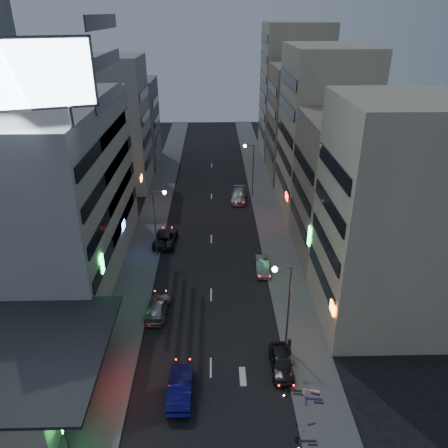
{
  "coord_description": "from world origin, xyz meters",
  "views": [
    {
      "loc": [
        0.43,
        -22.37,
        25.7
      ],
      "look_at": [
        1.38,
        17.17,
        6.37
      ],
      "focal_mm": 35.0,
      "sensor_mm": 36.0,
      "label": 1
    }
  ],
  "objects_px": {
    "scooter_black_b": "(303,385)",
    "scooter_silver_b": "(321,385)",
    "scooter_black_a": "(317,434)",
    "parked_car_right_mid": "(262,266)",
    "parked_car_left": "(165,238)",
    "parked_car_right_far": "(239,196)",
    "road_car_silver": "(158,307)",
    "road_car_blue": "(181,387)",
    "scooter_blue": "(324,393)",
    "person": "(288,349)",
    "scooter_silver_a": "(313,414)",
    "parked_car_right_near": "(281,362)"
  },
  "relations": [
    {
      "from": "scooter_black_b",
      "to": "scooter_silver_b",
      "type": "height_order",
      "value": "scooter_black_b"
    },
    {
      "from": "scooter_black_a",
      "to": "scooter_silver_b",
      "type": "height_order",
      "value": "scooter_silver_b"
    },
    {
      "from": "parked_car_right_mid",
      "to": "parked_car_left",
      "type": "bearing_deg",
      "value": 151.99
    },
    {
      "from": "parked_car_right_far",
      "to": "parked_car_right_mid",
      "type": "bearing_deg",
      "value": -80.9
    },
    {
      "from": "scooter_black_b",
      "to": "road_car_silver",
      "type": "bearing_deg",
      "value": 61.39
    },
    {
      "from": "scooter_black_a",
      "to": "parked_car_right_far",
      "type": "bearing_deg",
      "value": 6.3
    },
    {
      "from": "parked_car_right_mid",
      "to": "scooter_silver_b",
      "type": "xyz_separation_m",
      "value": [
        2.58,
        -17.01,
        0.01
      ]
    },
    {
      "from": "parked_car_right_far",
      "to": "road_car_blue",
      "type": "distance_m",
      "value": 37.5
    },
    {
      "from": "scooter_blue",
      "to": "road_car_silver",
      "type": "bearing_deg",
      "value": 59.29
    },
    {
      "from": "person",
      "to": "scooter_silver_a",
      "type": "bearing_deg",
      "value": 62.63
    },
    {
      "from": "scooter_blue",
      "to": "parked_car_right_near",
      "type": "bearing_deg",
      "value": 47.81
    },
    {
      "from": "parked_car_right_near",
      "to": "parked_car_right_mid",
      "type": "distance_m",
      "value": 14.59
    },
    {
      "from": "parked_car_right_near",
      "to": "scooter_black_a",
      "type": "xyz_separation_m",
      "value": [
        1.43,
        -6.54,
        -0.06
      ]
    },
    {
      "from": "parked_car_right_mid",
      "to": "scooter_black_b",
      "type": "xyz_separation_m",
      "value": [
        1.26,
        -16.93,
        0.03
      ]
    },
    {
      "from": "scooter_silver_a",
      "to": "road_car_silver",
      "type": "bearing_deg",
      "value": 26.03
    },
    {
      "from": "scooter_silver_a",
      "to": "scooter_black_b",
      "type": "height_order",
      "value": "scooter_black_b"
    },
    {
      "from": "scooter_silver_a",
      "to": "scooter_black_b",
      "type": "distance_m",
      "value": 2.59
    },
    {
      "from": "road_car_blue",
      "to": "scooter_silver_a",
      "type": "distance_m",
      "value": 9.62
    },
    {
      "from": "parked_car_right_far",
      "to": "scooter_black_b",
      "type": "bearing_deg",
      "value": -80.93
    },
    {
      "from": "parked_car_right_mid",
      "to": "road_car_blue",
      "type": "height_order",
      "value": "road_car_blue"
    },
    {
      "from": "road_car_silver",
      "to": "scooter_silver_a",
      "type": "bearing_deg",
      "value": 138.96
    },
    {
      "from": "road_car_blue",
      "to": "road_car_silver",
      "type": "bearing_deg",
      "value": -73.89
    },
    {
      "from": "parked_car_right_far",
      "to": "scooter_black_a",
      "type": "relative_size",
      "value": 3.02
    },
    {
      "from": "scooter_black_a",
      "to": "parked_car_left",
      "type": "bearing_deg",
      "value": 26.64
    },
    {
      "from": "road_car_blue",
      "to": "road_car_silver",
      "type": "xyz_separation_m",
      "value": [
        -2.8,
        9.87,
        -0.11
      ]
    },
    {
      "from": "road_car_blue",
      "to": "scooter_blue",
      "type": "xyz_separation_m",
      "value": [
        10.44,
        -0.67,
        -0.1
      ]
    },
    {
      "from": "road_car_silver",
      "to": "scooter_black_b",
      "type": "bearing_deg",
      "value": 145.08
    },
    {
      "from": "scooter_silver_a",
      "to": "scooter_blue",
      "type": "relative_size",
      "value": 0.83
    },
    {
      "from": "scooter_silver_b",
      "to": "scooter_black_b",
      "type": "bearing_deg",
      "value": 101.86
    },
    {
      "from": "scooter_silver_a",
      "to": "parked_car_right_near",
      "type": "bearing_deg",
      "value": -1.5
    },
    {
      "from": "scooter_blue",
      "to": "scooter_black_b",
      "type": "distance_m",
      "value": 1.59
    },
    {
      "from": "parked_car_right_mid",
      "to": "scooter_blue",
      "type": "bearing_deg",
      "value": -78.75
    },
    {
      "from": "parked_car_right_far",
      "to": "scooter_blue",
      "type": "height_order",
      "value": "parked_car_right_far"
    },
    {
      "from": "scooter_silver_a",
      "to": "scooter_silver_b",
      "type": "distance_m",
      "value": 2.73
    },
    {
      "from": "road_car_blue",
      "to": "road_car_silver",
      "type": "height_order",
      "value": "road_car_blue"
    },
    {
      "from": "scooter_silver_a",
      "to": "scooter_black_b",
      "type": "xyz_separation_m",
      "value": [
        -0.24,
        2.58,
        0.09
      ]
    },
    {
      "from": "road_car_blue",
      "to": "scooter_black_a",
      "type": "xyz_separation_m",
      "value": [
        9.24,
        -4.06,
        -0.15
      ]
    },
    {
      "from": "parked_car_right_far",
      "to": "person",
      "type": "bearing_deg",
      "value": -81.45
    },
    {
      "from": "parked_car_right_mid",
      "to": "scooter_silver_a",
      "type": "xyz_separation_m",
      "value": [
        1.5,
        -19.51,
        -0.06
      ]
    },
    {
      "from": "parked_car_right_mid",
      "to": "person",
      "type": "height_order",
      "value": "person"
    },
    {
      "from": "parked_car_right_mid",
      "to": "parked_car_left",
      "type": "relative_size",
      "value": 0.73
    },
    {
      "from": "parked_car_right_near",
      "to": "person",
      "type": "relative_size",
      "value": 2.14
    },
    {
      "from": "road_car_silver",
      "to": "scooter_silver_a",
      "type": "height_order",
      "value": "road_car_silver"
    },
    {
      "from": "parked_car_right_mid",
      "to": "parked_car_left",
      "type": "xyz_separation_m",
      "value": [
        -11.2,
        6.68,
        0.1
      ]
    },
    {
      "from": "person",
      "to": "scooter_blue",
      "type": "height_order",
      "value": "person"
    },
    {
      "from": "scooter_silver_a",
      "to": "scooter_silver_b",
      "type": "xyz_separation_m",
      "value": [
        1.08,
        2.5,
        0.07
      ]
    },
    {
      "from": "scooter_silver_a",
      "to": "scooter_blue",
      "type": "bearing_deg",
      "value": -51.01
    },
    {
      "from": "parked_car_right_far",
      "to": "scooter_black_b",
      "type": "xyz_separation_m",
      "value": [
        2.77,
        -36.84,
        -0.08
      ]
    },
    {
      "from": "road_car_silver",
      "to": "scooter_blue",
      "type": "xyz_separation_m",
      "value": [
        13.24,
        -10.54,
        0.01
      ]
    },
    {
      "from": "parked_car_left",
      "to": "road_car_silver",
      "type": "height_order",
      "value": "parked_car_left"
    }
  ]
}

